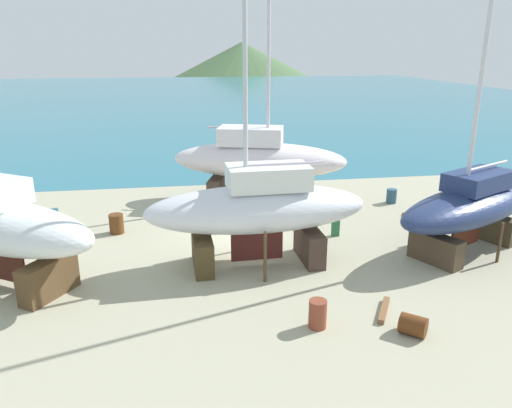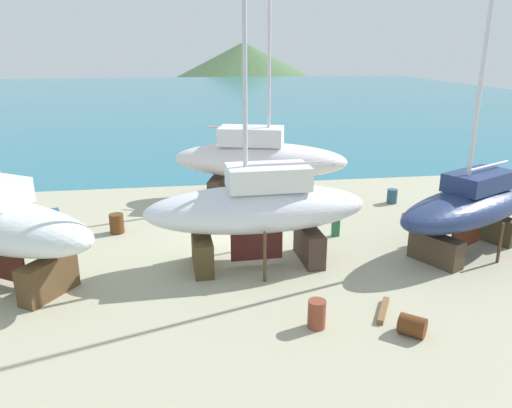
{
  "view_description": "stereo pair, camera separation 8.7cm",
  "coord_description": "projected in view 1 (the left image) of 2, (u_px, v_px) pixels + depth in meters",
  "views": [
    {
      "loc": [
        -2.27,
        -20.4,
        8.13
      ],
      "look_at": [
        0.83,
        -0.82,
        1.82
      ],
      "focal_mm": 34.54,
      "sensor_mm": 36.0,
      "label": 1
    },
    {
      "loc": [
        -2.18,
        -20.42,
        8.13
      ],
      "look_at": [
        0.83,
        -0.82,
        1.82
      ],
      "focal_mm": 34.54,
      "sensor_mm": 36.0,
      "label": 2
    }
  ],
  "objects": [
    {
      "name": "ground_plane",
      "position": [
        239.0,
        252.0,
        20.47
      ],
      "size": [
        43.23,
        43.23,
        0.0
      ],
      "primitive_type": "plane",
      "color": "#A7A387"
    },
    {
      "name": "barrel_tipped_right",
      "position": [
        50.0,
        214.0,
        24.31
      ],
      "size": [
        0.91,
        0.78,
        0.56
      ],
      "primitive_type": "cylinder",
      "rotation": [
        1.57,
        0.0,
        5.04
      ],
      "color": "#2B5461",
      "rests_on": "ground"
    },
    {
      "name": "timber_plank_far",
      "position": [
        425.0,
        211.0,
        25.41
      ],
      "size": [
        2.71,
        0.75,
        0.13
      ],
      "primitive_type": "cube",
      "rotation": [
        0.0,
        0.0,
        0.22
      ],
      "color": "brown",
      "rests_on": "ground"
    },
    {
      "name": "barrel_by_slipway",
      "position": [
        391.0,
        196.0,
        26.9
      ],
      "size": [
        0.75,
        0.75,
        0.78
      ],
      "primitive_type": "cylinder",
      "rotation": [
        0.0,
        0.0,
        2.13
      ],
      "color": "#30536B",
      "rests_on": "ground"
    },
    {
      "name": "headland_hill",
      "position": [
        242.0,
        69.0,
        195.39
      ],
      "size": [
        83.9,
        83.9,
        20.7
      ],
      "primitive_type": "cone",
      "color": "#48673F",
      "rests_on": "ground"
    },
    {
      "name": "sailboat_mid_port",
      "position": [
        258.0,
        159.0,
        26.96
      ],
      "size": [
        10.02,
        5.67,
        14.75
      ],
      "rotation": [
        0.0,
        0.0,
        -0.28
      ],
      "color": "brown",
      "rests_on": "ground"
    },
    {
      "name": "sea_water",
      "position": [
        190.0,
        96.0,
        86.2
      ],
      "size": [
        129.55,
        118.06,
        0.01
      ],
      "primitive_type": "cube",
      "color": "#266D82",
      "rests_on": "ground"
    },
    {
      "name": "worker",
      "position": [
        336.0,
        218.0,
        22.04
      ],
      "size": [
        0.45,
        0.25,
        1.68
      ],
      "rotation": [
        0.0,
        0.0,
        4.69
      ],
      "color": "#2D6F46",
      "rests_on": "ground"
    },
    {
      "name": "barrel_rust_near",
      "position": [
        116.0,
        224.0,
        22.5
      ],
      "size": [
        0.86,
        0.86,
        0.89
      ],
      "primitive_type": "cylinder",
      "rotation": [
        0.0,
        0.0,
        2.72
      ],
      "color": "#583215",
      "rests_on": "ground"
    },
    {
      "name": "sailboat_large_starboard",
      "position": [
        258.0,
        208.0,
        18.72
      ],
      "size": [
        8.59,
        3.25,
        15.41
      ],
      "rotation": [
        0.0,
        0.0,
        3.17
      ],
      "color": "#47381F",
      "rests_on": "ground"
    },
    {
      "name": "timber_short_cross",
      "position": [
        38.0,
        225.0,
        23.41
      ],
      "size": [
        1.52,
        0.86,
        0.15
      ],
      "primitive_type": "cube",
      "rotation": [
        0.0,
        0.0,
        2.72
      ],
      "color": "olive",
      "rests_on": "ground"
    },
    {
      "name": "timber_long_aft",
      "position": [
        384.0,
        310.0,
        15.82
      ],
      "size": [
        0.96,
        1.49,
        0.16
      ],
      "primitive_type": "cube",
      "rotation": [
        0.0,
        0.0,
        1.05
      ],
      "color": "brown",
      "rests_on": "ground"
    },
    {
      "name": "sailboat_far_slipway",
      "position": [
        470.0,
        206.0,
        20.11
      ],
      "size": [
        8.49,
        6.1,
        14.55
      ],
      "rotation": [
        0.0,
        0.0,
        3.62
      ],
      "color": "#463728",
      "rests_on": "ground"
    },
    {
      "name": "barrel_tipped_left",
      "position": [
        413.0,
        325.0,
        14.53
      ],
      "size": [
        0.98,
        0.96,
        0.62
      ],
      "primitive_type": "cylinder",
      "rotation": [
        1.57,
        0.0,
        4.01
      ],
      "color": "#572E14",
      "rests_on": "ground"
    },
    {
      "name": "barrel_blue_faded",
      "position": [
        318.0,
        314.0,
        14.88
      ],
      "size": [
        0.77,
        0.77,
        0.89
      ],
      "primitive_type": "cylinder",
      "rotation": [
        0.0,
        0.0,
        0.66
      ],
      "color": "brown",
      "rests_on": "ground"
    }
  ]
}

